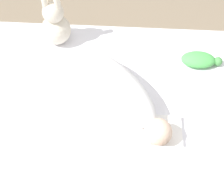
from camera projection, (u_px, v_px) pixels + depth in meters
name	position (u px, v px, depth m)	size (l,w,h in m)	color
ground_plane	(111.00, 134.00, 1.58)	(12.00, 12.00, 0.00)	#7A6B56
bed_mattress	(111.00, 122.00, 1.49)	(1.32, 1.09, 0.23)	white
burp_cloth	(155.00, 132.00, 1.32)	(0.23, 0.16, 0.02)	white
swaddled_baby	(117.00, 90.00, 1.36)	(0.49, 0.53, 0.15)	white
bunny_plush	(55.00, 25.00, 1.56)	(0.15, 0.15, 0.29)	beige
turtle_plush	(200.00, 60.00, 1.53)	(0.20, 0.10, 0.06)	#51B756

